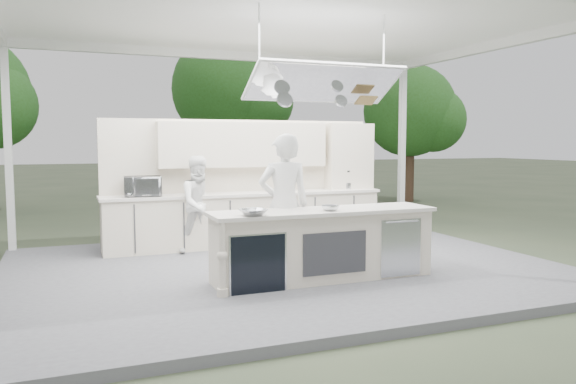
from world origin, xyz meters
name	(u,v)px	position (x,y,z in m)	size (l,w,h in m)	color
ground	(285,274)	(0.00, 0.00, 0.00)	(90.00, 90.00, 0.00)	#434B33
stage_deck	(285,270)	(0.00, 0.00, 0.06)	(8.00, 6.00, 0.12)	slate
tent	(286,21)	(0.00, -0.01, 3.71)	(8.20, 6.20, 3.86)	white
demo_island	(322,244)	(0.18, -0.91, 0.60)	(3.10, 0.79, 0.95)	beige
back_counter	(247,218)	(0.00, 1.90, 0.60)	(5.08, 0.72, 0.95)	beige
back_wall_unit	(266,163)	(0.44, 2.11, 1.57)	(5.05, 0.48, 2.25)	beige
tree_cluster	(163,98)	(-0.16, 9.77, 3.29)	(19.55, 9.40, 5.85)	#4D3226
head_chef	(284,205)	(-0.19, -0.45, 1.11)	(0.72, 0.47, 1.97)	white
sous_chef	(201,204)	(-0.92, 1.55, 0.93)	(0.79, 0.61, 1.62)	white
toaster_oven	(143,186)	(-1.83, 1.83, 1.24)	(0.60, 0.41, 0.33)	#AEB0B5
bowl_large	(253,212)	(-0.88, -1.15, 1.11)	(0.33, 0.33, 0.08)	#B2B5B9
bowl_small	(330,208)	(0.22, -1.07, 1.11)	(0.23, 0.23, 0.07)	silver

